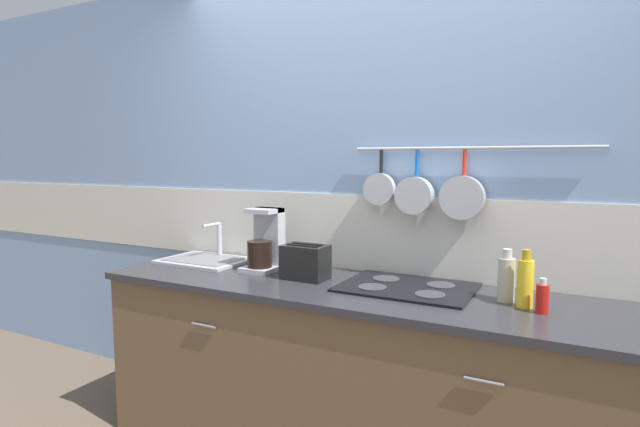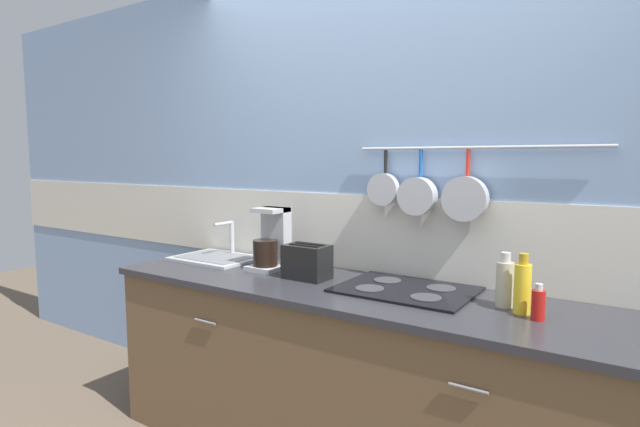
{
  "view_description": "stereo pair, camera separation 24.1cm",
  "coord_description": "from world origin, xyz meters",
  "views": [
    {
      "loc": [
        0.93,
        -2.12,
        1.5
      ],
      "look_at": [
        -0.19,
        0.0,
        1.24
      ],
      "focal_mm": 28.0,
      "sensor_mm": 36.0,
      "label": 1
    },
    {
      "loc": [
        1.13,
        -2.0,
        1.5
      ],
      "look_at": [
        -0.19,
        0.0,
        1.24
      ],
      "focal_mm": 28.0,
      "sensor_mm": 36.0,
      "label": 2
    }
  ],
  "objects": [
    {
      "name": "sink_basin",
      "position": [
        -1.03,
        0.14,
        0.91
      ],
      "size": [
        0.49,
        0.37,
        0.22
      ],
      "color": "#B7BABF",
      "rests_on": "countertop"
    },
    {
      "name": "bottle_olive_oil",
      "position": [
        0.81,
        -0.02,
        0.96
      ],
      "size": [
        0.05,
        0.05,
        0.14
      ],
      "color": "red",
      "rests_on": "countertop"
    },
    {
      "name": "bottle_hot_sauce",
      "position": [
        0.74,
        0.03,
        1.0
      ],
      "size": [
        0.06,
        0.06,
        0.24
      ],
      "color": "yellow",
      "rests_on": "countertop"
    },
    {
      "name": "cooktop",
      "position": [
        0.22,
        0.1,
        0.9
      ],
      "size": [
        0.61,
        0.45,
        0.01
      ],
      "color": "black",
      "rests_on": "countertop"
    },
    {
      "name": "bottle_dish_soap",
      "position": [
        0.66,
        0.09,
        0.99
      ],
      "size": [
        0.07,
        0.07,
        0.23
      ],
      "color": "#BFB799",
      "rests_on": "countertop"
    },
    {
      "name": "coffee_maker",
      "position": [
        -0.59,
        0.13,
        1.03
      ],
      "size": [
        0.18,
        0.22,
        0.34
      ],
      "color": "#B7BABF",
      "rests_on": "countertop"
    },
    {
      "name": "toaster",
      "position": [
        -0.29,
        0.04,
        0.98
      ],
      "size": [
        0.24,
        0.15,
        0.18
      ],
      "color": "black",
      "rests_on": "countertop"
    },
    {
      "name": "wall_back",
      "position": [
        0.0,
        0.38,
        1.27
      ],
      "size": [
        7.2,
        0.16,
        2.6
      ],
      "color": "#84A3CC",
      "rests_on": "ground_plane"
    },
    {
      "name": "cabinet_base",
      "position": [
        0.0,
        -0.0,
        0.43
      ],
      "size": [
        2.6,
        0.65,
        0.86
      ],
      "color": "brown",
      "rests_on": "ground_plane"
    },
    {
      "name": "countertop",
      "position": [
        0.0,
        0.0,
        0.88
      ],
      "size": [
        2.64,
        0.67,
        0.03
      ],
      "color": "#2D2D33",
      "rests_on": "cabinet_base"
    }
  ]
}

